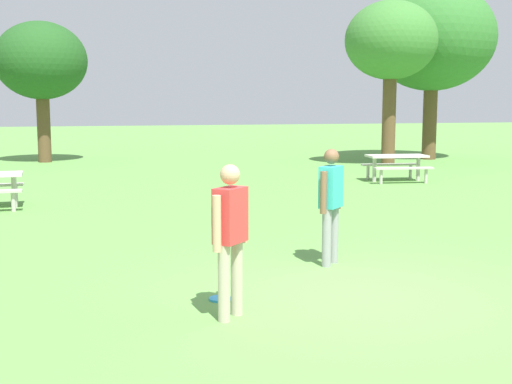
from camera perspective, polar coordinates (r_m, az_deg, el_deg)
The scene contains 8 objects.
ground_plane at distance 8.06m, azimuth 9.35°, elevation -8.82°, with size 120.00×120.00×0.00m, color #609947.
person_thrower at distance 9.33m, azimuth 6.43°, elevation -0.58°, with size 0.45×0.46×1.64m.
person_catcher at distance 6.96m, azimuth -2.22°, elevation -3.35°, with size 0.45×0.46×1.64m.
frisbee at distance 7.83m, azimuth -3.08°, elevation -9.13°, with size 0.26×0.26×0.03m, color #2D9EDB.
picnic_table_far at distance 19.69m, azimuth 11.96°, elevation 2.52°, with size 1.85×1.60×0.77m.
tree_far_right at distance 26.81m, azimuth -17.95°, elevation 10.57°, with size 3.44×3.44×5.31m.
tree_slender_mid at distance 24.85m, azimuth 11.49°, elevation 12.47°, with size 3.30×3.30×5.89m.
tree_back_left at distance 27.86m, azimuth 14.90°, elevation 12.60°, with size 4.90×4.90×6.90m.
Camera 1 is at (-3.22, -7.03, 2.27)m, focal length 46.65 mm.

